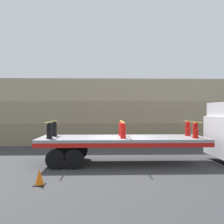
# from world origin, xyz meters

# --- Properties ---
(ground_plane) EXTENTS (120.00, 120.00, 0.00)m
(ground_plane) POSITION_xyz_m (0.00, 0.00, 0.00)
(ground_plane) COLOR #38383A
(rock_cliff) EXTENTS (60.00, 3.30, 4.94)m
(rock_cliff) POSITION_xyz_m (0.00, 7.48, 2.47)
(rock_cliff) COLOR gray
(rock_cliff) RESTS_ON ground_plane
(flatbed_trailer) EXTENTS (8.08, 2.61, 1.28)m
(flatbed_trailer) POSITION_xyz_m (-0.61, 0.00, 1.02)
(flatbed_trailer) COLOR gray
(flatbed_trailer) RESTS_ON ground_plane
(fire_hydrant_black_near_0) EXTENTS (0.32, 0.49, 0.76)m
(fire_hydrant_black_near_0) POSITION_xyz_m (-3.44, -0.55, 1.65)
(fire_hydrant_black_near_0) COLOR black
(fire_hydrant_black_near_0) RESTS_ON flatbed_trailer
(fire_hydrant_black_far_0) EXTENTS (0.32, 0.49, 0.76)m
(fire_hydrant_black_far_0) POSITION_xyz_m (-3.44, 0.55, 1.65)
(fire_hydrant_black_far_0) COLOR black
(fire_hydrant_black_far_0) RESTS_ON flatbed_trailer
(fire_hydrant_red_near_1) EXTENTS (0.32, 0.49, 0.76)m
(fire_hydrant_red_near_1) POSITION_xyz_m (0.00, -0.55, 1.65)
(fire_hydrant_red_near_1) COLOR red
(fire_hydrant_red_near_1) RESTS_ON flatbed_trailer
(fire_hydrant_red_far_1) EXTENTS (0.32, 0.49, 0.76)m
(fire_hydrant_red_far_1) POSITION_xyz_m (0.00, 0.55, 1.65)
(fire_hydrant_red_far_1) COLOR red
(fire_hydrant_red_far_1) RESTS_ON flatbed_trailer
(fire_hydrant_red_near_2) EXTENTS (0.32, 0.49, 0.76)m
(fire_hydrant_red_near_2) POSITION_xyz_m (3.44, -0.55, 1.65)
(fire_hydrant_red_near_2) COLOR red
(fire_hydrant_red_near_2) RESTS_ON flatbed_trailer
(fire_hydrant_red_far_2) EXTENTS (0.32, 0.49, 0.76)m
(fire_hydrant_red_far_2) POSITION_xyz_m (3.44, 0.55, 1.65)
(fire_hydrant_red_far_2) COLOR red
(fire_hydrant_red_far_2) RESTS_ON flatbed_trailer
(cargo_strap_rear) EXTENTS (0.05, 2.71, 0.01)m
(cargo_strap_rear) POSITION_xyz_m (-3.44, 0.00, 2.05)
(cargo_strap_rear) COLOR yellow
(cargo_strap_rear) RESTS_ON fire_hydrant_black_near_0
(cargo_strap_middle) EXTENTS (0.05, 2.71, 0.01)m
(cargo_strap_middle) POSITION_xyz_m (0.00, 0.00, 2.05)
(cargo_strap_middle) COLOR yellow
(cargo_strap_middle) RESTS_ON fire_hydrant_red_near_1
(cargo_strap_front) EXTENTS (0.05, 2.71, 0.01)m
(cargo_strap_front) POSITION_xyz_m (3.44, 0.00, 2.05)
(cargo_strap_front) COLOR yellow
(cargo_strap_front) RESTS_ON fire_hydrant_red_near_2
(traffic_cone) EXTENTS (0.39, 0.39, 0.57)m
(traffic_cone) POSITION_xyz_m (-3.13, -3.51, 0.28)
(traffic_cone) COLOR black
(traffic_cone) RESTS_ON ground_plane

